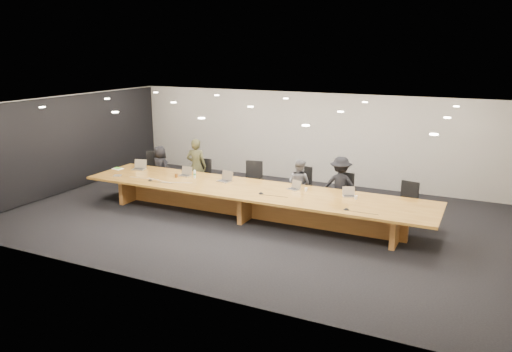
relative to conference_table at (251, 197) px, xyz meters
The scene contains 29 objects.
ground 0.52m from the conference_table, ahead, with size 12.00×12.00×0.00m, color black.
back_wall 4.10m from the conference_table, 90.00° to the left, with size 12.00×0.02×2.80m, color beige.
left_wall_panel 6.00m from the conference_table, behind, with size 0.08×7.84×2.74m, color black.
conference_table is the anchor object (origin of this frame).
chair_far_left 4.29m from the conference_table, 161.66° to the left, with size 0.54×0.54×1.06m, color black, non-canonical shape.
chair_left 2.55m from the conference_table, 150.37° to the left, with size 0.52×0.52×1.03m, color black, non-canonical shape.
chair_mid_left 1.40m from the conference_table, 114.76° to the left, with size 0.57×0.57×1.11m, color black, non-canonical shape.
chair_mid_right 1.52m from the conference_table, 58.19° to the left, with size 0.56×0.56×1.11m, color black, non-canonical shape.
chair_right 2.36m from the conference_table, 34.28° to the left, with size 0.53×0.53×1.05m, color black, non-canonical shape.
chair_far_right 3.75m from the conference_table, 18.73° to the left, with size 0.53×0.53×1.03m, color black, non-canonical shape.
person_a 3.74m from the conference_table, 162.42° to the left, with size 0.65×0.42×1.32m, color black.
person_b 2.66m from the conference_table, 152.69° to the left, with size 0.59×0.39×1.63m, color #32321B.
person_c 1.47m from the conference_table, 55.92° to the left, with size 0.64×0.50×1.33m, color #5A5A5D.
person_d 2.30m from the conference_table, 33.41° to the left, with size 0.96×0.55×1.49m, color black.
laptop_a 3.80m from the conference_table, behind, with size 0.36×0.26×0.29m, color #B6A98B, non-canonical shape.
laptop_b 2.23m from the conference_table, behind, with size 0.32×0.24×0.26m, color tan, non-canonical shape.
laptop_c 1.03m from the conference_table, 162.26° to the left, with size 0.35×0.26×0.28m, color tan, non-canonical shape.
laptop_d 1.11m from the conference_table, 20.50° to the left, with size 0.29×0.21×0.23m, color #B9AC8E, non-canonical shape.
laptop_e 2.43m from the conference_table, ahead, with size 0.29×0.21×0.23m, color #BDAA90, non-canonical shape.
water_bottle 1.86m from the conference_table, behind, with size 0.07×0.07×0.21m, color silver.
amber_mug 2.30m from the conference_table, behind, with size 0.08×0.08×0.10m, color brown.
paper_cup_near 1.39m from the conference_table, 15.90° to the left, with size 0.07×0.07×0.08m, color white.
paper_cup_far 2.60m from the conference_table, ahead, with size 0.07×0.07×0.08m, color white.
notepad 4.36m from the conference_table, behind, with size 0.27×0.22×0.02m, color white.
lime_gadget 4.37m from the conference_table, behind, with size 0.17×0.09×0.03m, color #5BCA36.
av_box 3.85m from the conference_table, behind, with size 0.19×0.14×0.03m, color #BABABF.
mic_left 2.77m from the conference_table, behind, with size 0.12×0.12×0.03m, color black.
mic_center 0.57m from the conference_table, 35.29° to the right, with size 0.13×0.13×0.03m, color black.
mic_right 2.67m from the conference_table, 13.07° to the right, with size 0.13×0.13×0.03m, color black.
Camera 1 is at (5.26, -10.63, 4.13)m, focal length 35.00 mm.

